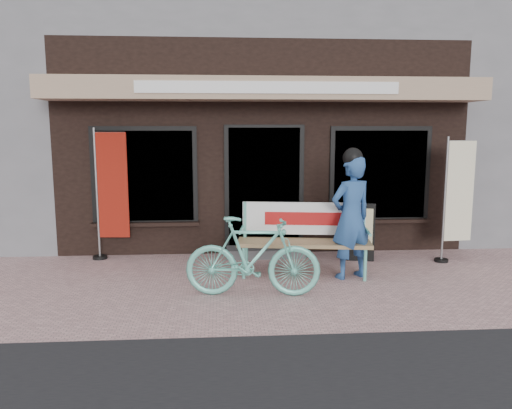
{
  "coord_description": "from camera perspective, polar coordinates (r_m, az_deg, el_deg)",
  "views": [
    {
      "loc": [
        -0.73,
        -6.41,
        2.15
      ],
      "look_at": [
        -0.23,
        0.7,
        1.05
      ],
      "focal_mm": 35.0,
      "sensor_mm": 36.0,
      "label": 1
    }
  ],
  "objects": [
    {
      "name": "ground",
      "position": [
        6.8,
        2.37,
        -9.67
      ],
      "size": [
        70.0,
        70.0,
        0.0
      ],
      "primitive_type": "plane",
      "color": "#C49796",
      "rests_on": "ground"
    },
    {
      "name": "menu_stand",
      "position": [
        8.26,
        11.78,
        -3.03
      ],
      "size": [
        0.48,
        0.2,
        0.95
      ],
      "rotation": [
        0.0,
        0.0,
        -0.22
      ],
      "color": "black",
      "rests_on": "ground"
    },
    {
      "name": "nobori_cream",
      "position": [
        8.58,
        21.96,
        0.7
      ],
      "size": [
        0.59,
        0.23,
        2.01
      ],
      "rotation": [
        0.0,
        0.0,
        0.07
      ],
      "color": "gray",
      "rests_on": "ground"
    },
    {
      "name": "person",
      "position": [
        7.23,
        10.82,
        -1.17
      ],
      "size": [
        0.75,
        0.63,
        1.87
      ],
      "rotation": [
        0.0,
        0.0,
        0.38
      ],
      "color": "#29518E",
      "rests_on": "ground"
    },
    {
      "name": "storefront",
      "position": [
        11.43,
        -0.37,
        13.01
      ],
      "size": [
        7.0,
        6.77,
        6.0
      ],
      "color": "black",
      "rests_on": "ground"
    },
    {
      "name": "bicycle",
      "position": [
        6.41,
        -0.36,
        -5.98
      ],
      "size": [
        1.77,
        0.67,
        1.04
      ],
      "primitive_type": "imported",
      "rotation": [
        0.0,
        0.0,
        1.46
      ],
      "color": "#65C5B0",
      "rests_on": "ground"
    },
    {
      "name": "bench",
      "position": [
        7.39,
        5.48,
        -3.24
      ],
      "size": [
        1.99,
        0.76,
        1.05
      ],
      "rotation": [
        0.0,
        0.0,
        -0.14
      ],
      "color": "#65C5B0",
      "rests_on": "ground"
    },
    {
      "name": "nobori_red",
      "position": [
        8.44,
        -16.32,
        1.34
      ],
      "size": [
        0.63,
        0.25,
        2.15
      ],
      "rotation": [
        0.0,
        0.0,
        -0.06
      ],
      "color": "gray",
      "rests_on": "ground"
    }
  ]
}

